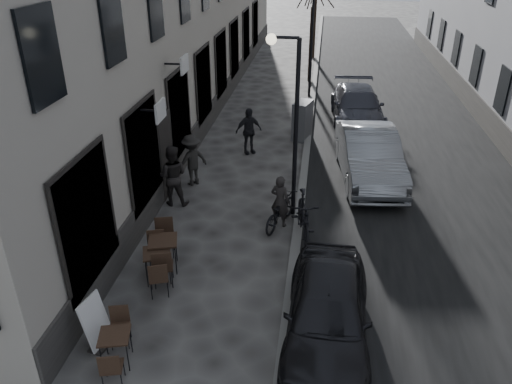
% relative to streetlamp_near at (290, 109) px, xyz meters
% --- Properties ---
extents(ground, '(120.00, 120.00, 0.00)m').
position_rel_streetlamp_near_xyz_m(ground, '(0.17, -6.00, -3.16)').
color(ground, '#34312F').
rests_on(ground, ground).
extents(road, '(7.30, 60.00, 0.00)m').
position_rel_streetlamp_near_xyz_m(road, '(4.02, 10.00, -3.16)').
color(road, black).
rests_on(road, ground).
extents(kerb, '(0.25, 60.00, 0.12)m').
position_rel_streetlamp_near_xyz_m(kerb, '(0.37, 10.00, -3.10)').
color(kerb, slate).
rests_on(kerb, ground).
extents(streetlamp_near, '(0.90, 0.28, 5.09)m').
position_rel_streetlamp_near_xyz_m(streetlamp_near, '(0.00, 0.00, 0.00)').
color(streetlamp_near, black).
rests_on(streetlamp_near, ground).
extents(streetlamp_far, '(0.90, 0.28, 5.09)m').
position_rel_streetlamp_near_xyz_m(streetlamp_far, '(0.00, 12.00, 0.00)').
color(streetlamp_far, black).
rests_on(streetlamp_far, ground).
extents(bistro_set_a, '(0.70, 1.43, 0.82)m').
position_rel_streetlamp_near_xyz_m(bistro_set_a, '(-2.74, -6.18, -2.74)').
color(bistro_set_a, black).
rests_on(bistro_set_a, ground).
extents(bistro_set_b, '(0.91, 1.58, 0.90)m').
position_rel_streetlamp_near_xyz_m(bistro_set_b, '(-2.76, -3.56, -2.70)').
color(bistro_set_b, black).
rests_on(bistro_set_b, ground).
extents(bistro_set_c, '(0.87, 1.71, 0.98)m').
position_rel_streetlamp_near_xyz_m(bistro_set_c, '(-2.73, -3.13, -2.66)').
color(bistro_set_c, black).
rests_on(bistro_set_c, ground).
extents(sign_board, '(0.50, 0.68, 1.09)m').
position_rel_streetlamp_near_xyz_m(sign_board, '(-3.29, -5.75, -2.72)').
color(sign_board, black).
rests_on(sign_board, ground).
extents(utility_cabinet, '(0.81, 1.12, 1.51)m').
position_rel_streetlamp_near_xyz_m(utility_cabinet, '(0.11, 6.08, -2.41)').
color(utility_cabinet, '#5A5B5D').
rests_on(utility_cabinet, ground).
extents(bicycle, '(1.17, 1.86, 0.92)m').
position_rel_streetlamp_near_xyz_m(bicycle, '(-0.15, -0.70, -2.70)').
color(bicycle, black).
rests_on(bicycle, ground).
extents(cyclist_rider, '(0.64, 0.52, 1.51)m').
position_rel_streetlamp_near_xyz_m(cyclist_rider, '(-0.15, -0.70, -2.41)').
color(cyclist_rider, black).
rests_on(cyclist_rider, ground).
extents(pedestrian_near, '(0.96, 0.78, 1.86)m').
position_rel_streetlamp_near_xyz_m(pedestrian_near, '(-3.43, 0.12, -2.23)').
color(pedestrian_near, '#272321').
rests_on(pedestrian_near, ground).
extents(pedestrian_mid, '(1.22, 1.21, 1.69)m').
position_rel_streetlamp_near_xyz_m(pedestrian_mid, '(-3.20, 1.51, -2.31)').
color(pedestrian_mid, black).
rests_on(pedestrian_mid, ground).
extents(pedestrian_far, '(1.08, 0.90, 1.73)m').
position_rel_streetlamp_near_xyz_m(pedestrian_far, '(-1.77, 4.33, -2.29)').
color(pedestrian_far, black).
rests_on(pedestrian_far, ground).
extents(car_near, '(1.76, 4.14, 1.40)m').
position_rel_streetlamp_near_xyz_m(car_near, '(1.17, -5.00, -2.46)').
color(car_near, black).
rests_on(car_near, ground).
extents(car_mid, '(2.22, 5.15, 1.65)m').
position_rel_streetlamp_near_xyz_m(car_mid, '(2.47, 2.72, -2.34)').
color(car_mid, gray).
rests_on(car_mid, ground).
extents(car_far, '(2.31, 5.19, 1.48)m').
position_rel_streetlamp_near_xyz_m(car_far, '(2.35, 8.27, -2.42)').
color(car_far, '#373841').
rests_on(car_far, ground).
extents(moped, '(0.96, 2.24, 1.31)m').
position_rel_streetlamp_near_xyz_m(moped, '(0.53, -1.37, -2.51)').
color(moped, black).
rests_on(moped, ground).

